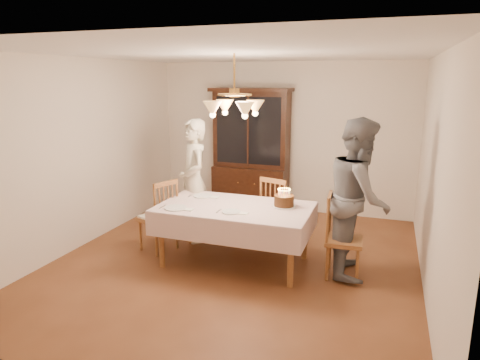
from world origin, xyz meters
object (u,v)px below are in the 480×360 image
at_px(elderly_woman, 194,181).
at_px(birthday_cake, 284,201).
at_px(chair_far_side, 279,215).
at_px(china_hutch, 251,153).
at_px(dining_table, 235,212).

height_order(elderly_woman, birthday_cake, elderly_woman).
distance_m(chair_far_side, birthday_cake, 0.76).
bearing_deg(chair_far_side, elderly_woman, -170.15).
bearing_deg(china_hutch, elderly_woman, -100.94).
bearing_deg(dining_table, birthday_cake, 17.03).
height_order(dining_table, elderly_woman, elderly_woman).
height_order(chair_far_side, birthday_cake, chair_far_side).
bearing_deg(birthday_cake, china_hutch, 117.88).
bearing_deg(elderly_woman, dining_table, 13.88).
bearing_deg(birthday_cake, chair_far_side, 109.24).
height_order(chair_far_side, elderly_woman, elderly_woman).
relative_size(dining_table, elderly_woman, 1.07).
height_order(dining_table, birthday_cake, birthday_cake).
height_order(dining_table, china_hutch, china_hutch).
bearing_deg(dining_table, elderly_woman, 145.07).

